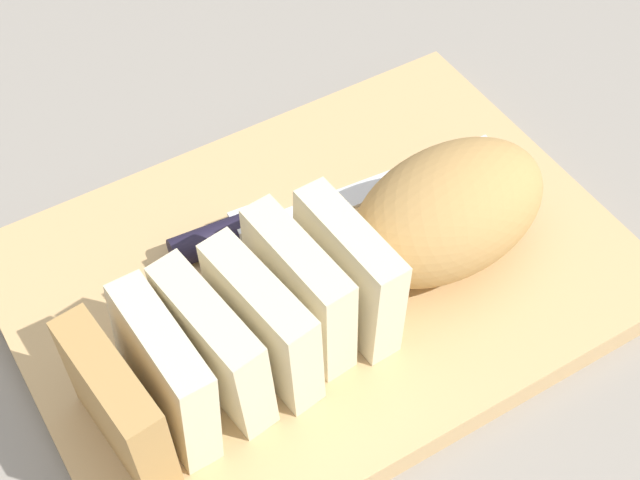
{
  "coord_description": "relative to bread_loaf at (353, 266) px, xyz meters",
  "views": [
    {
      "loc": [
        0.24,
        0.35,
        0.56
      ],
      "look_at": [
        0.0,
        0.0,
        0.05
      ],
      "focal_mm": 54.06,
      "sensor_mm": 36.0,
      "label": 1
    }
  ],
  "objects": [
    {
      "name": "cutting_board",
      "position": [
        -0.0,
        -0.04,
        -0.05
      ],
      "size": [
        0.44,
        0.33,
        0.02
      ],
      "primitive_type": "cube",
      "rotation": [
        0.0,
        0.0,
        -0.05
      ],
      "color": "tan",
      "rests_on": "ground_plane"
    },
    {
      "name": "crumb_stray_right",
      "position": [
        0.03,
        -0.05,
        -0.04
      ],
      "size": [
        0.0,
        0.0,
        0.0
      ],
      "primitive_type": "sphere",
      "color": "tan",
      "rests_on": "cutting_board"
    },
    {
      "name": "bread_knife",
      "position": [
        0.02,
        -0.09,
        -0.03
      ],
      "size": [
        0.27,
        0.06,
        0.02
      ],
      "rotation": [
        0.0,
        0.0,
        3.01
      ],
      "color": "silver",
      "rests_on": "cutting_board"
    },
    {
      "name": "crumb_near_loaf",
      "position": [
        -0.04,
        -0.05,
        -0.04
      ],
      "size": [
        0.01,
        0.01,
        0.01
      ],
      "primitive_type": "sphere",
      "color": "tan",
      "rests_on": "cutting_board"
    },
    {
      "name": "crumb_stray_left",
      "position": [
        0.01,
        0.04,
        -0.04
      ],
      "size": [
        0.0,
        0.0,
        0.0
      ],
      "primitive_type": "sphere",
      "color": "tan",
      "rests_on": "cutting_board"
    },
    {
      "name": "crumb_near_knife",
      "position": [
        -0.01,
        -0.02,
        -0.04
      ],
      "size": [
        0.0,
        0.0,
        0.0
      ],
      "primitive_type": "sphere",
      "color": "tan",
      "rests_on": "cutting_board"
    },
    {
      "name": "bread_loaf",
      "position": [
        0.0,
        0.0,
        0.0
      ],
      "size": [
        0.35,
        0.11,
        0.09
      ],
      "rotation": [
        0.0,
        0.0,
        0.03
      ],
      "color": "tan",
      "rests_on": "cutting_board"
    },
    {
      "name": "ground_plane",
      "position": [
        -0.0,
        -0.04,
        -0.06
      ],
      "size": [
        3.0,
        3.0,
        0.0
      ],
      "primitive_type": "plane",
      "color": "gray"
    }
  ]
}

